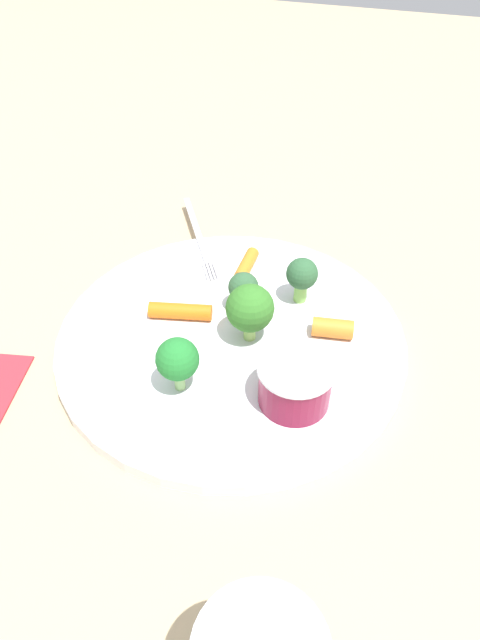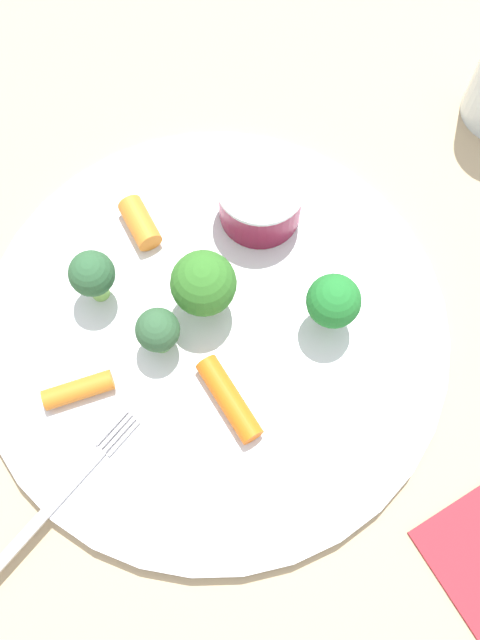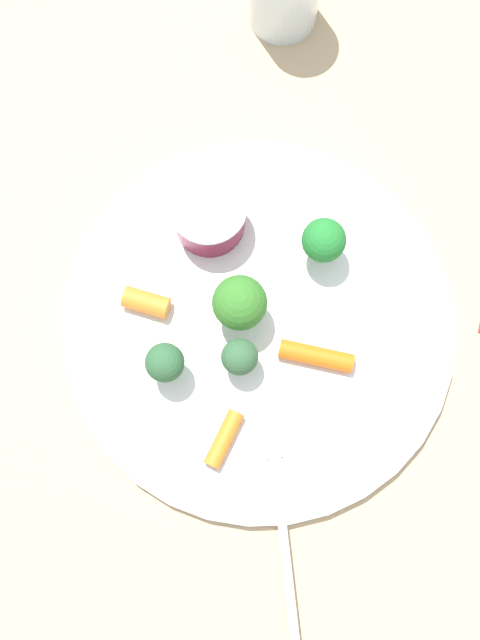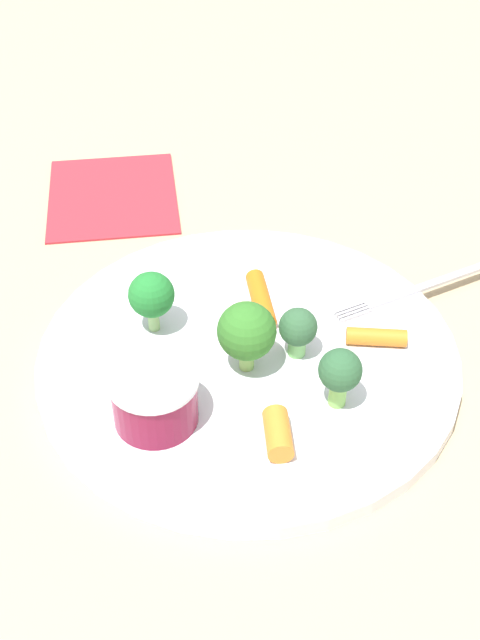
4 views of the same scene
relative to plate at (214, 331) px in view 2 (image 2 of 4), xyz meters
The scene contains 11 objects.
ground_plane 0.01m from the plate, ahead, with size 2.40×2.40×0.00m, color tan.
plate is the anchor object (origin of this frame).
sauce_cup 0.09m from the plate, 38.34° to the right, with size 0.06×0.06×0.04m.
broccoli_floret_0 0.04m from the plate, ahead, with size 0.04×0.04×0.06m.
broccoli_floret_1 0.09m from the plate, 53.74° to the left, with size 0.03×0.03×0.05m.
broccoli_floret_2 0.08m from the plate, 104.46° to the right, with size 0.03×0.03×0.05m.
broccoli_floret_3 0.05m from the plate, 97.25° to the left, with size 0.03×0.03×0.04m.
carrot_stick_0 0.09m from the plate, 16.59° to the left, with size 0.02×0.02×0.04m, color orange.
carrot_stick_1 0.10m from the plate, 99.33° to the left, with size 0.01×0.01×0.04m, color orange.
carrot_stick_2 0.05m from the plate, behind, with size 0.01×0.01×0.06m, color orange.
fork 0.15m from the plate, 121.93° to the left, with size 0.09×0.14×0.00m.
Camera 2 is at (-0.16, 0.03, 0.44)m, focal length 38.89 mm.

